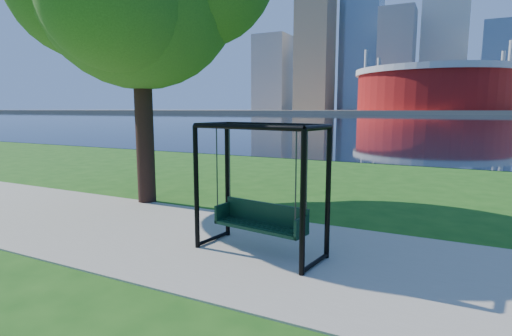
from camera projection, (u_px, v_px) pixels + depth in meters
The scene contains 7 objects.
ground at pixel (257, 241), 7.52m from camera, with size 900.00×900.00×0.00m, color #1E5114.
path at pixel (245, 248), 7.07m from camera, with size 120.00×4.00×0.03m, color #9E937F.
river at pixel (444, 120), 97.62m from camera, with size 900.00×180.00×0.02m, color black.
far_bank at pixel (454, 112), 277.68m from camera, with size 900.00×228.00×2.00m, color #937F60.
stadium at pixel (433, 88), 217.49m from camera, with size 83.00×83.00×32.00m.
skyline at pixel (451, 62), 286.34m from camera, with size 392.00×66.00×96.50m.
swing at pixel (261, 192), 6.70m from camera, with size 2.28×1.24×2.23m.
Camera 1 is at (3.24, -6.47, 2.45)m, focal length 28.00 mm.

